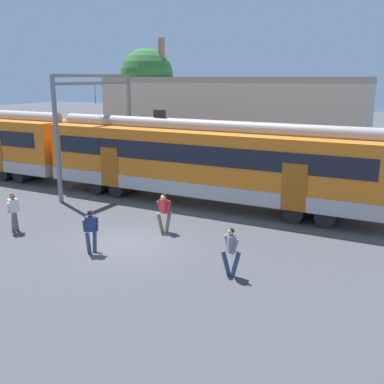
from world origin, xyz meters
name	(u,v)px	position (x,y,z in m)	size (l,w,h in m)	color
ground_plane	(126,245)	(0.00, 0.00, 0.00)	(160.00, 160.00, 0.00)	#424247
track_bed	(48,182)	(-10.79, 6.74, 0.01)	(80.00, 4.40, 0.01)	#605951
commuter_train	(76,149)	(-8.31, 6.73, 2.25)	(38.05, 3.07, 4.73)	#B2ADA8
pedestrian_white	(13,209)	(-5.13, -0.88, 0.99)	(0.57, 0.65, 1.67)	#6B6051
pedestrian_navy	(91,228)	(-0.64, -1.28, 0.96)	(0.51, 0.71, 1.67)	navy
pedestrian_red	(164,209)	(0.57, 1.99, 0.99)	(0.64, 0.58, 1.67)	#6B6051
pedestrian_grey	(231,248)	(4.73, -0.75, 0.96)	(0.70, 0.48, 1.67)	navy
catenary_gantry	(96,115)	(-6.69, 6.74, 4.31)	(0.24, 6.64, 6.53)	gray
background_building	(230,123)	(-2.59, 16.42, 3.21)	(18.64, 5.00, 9.20)	beige
street_tree_left	(147,76)	(-9.50, 16.35, 6.47)	(4.05, 4.05, 8.53)	brown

